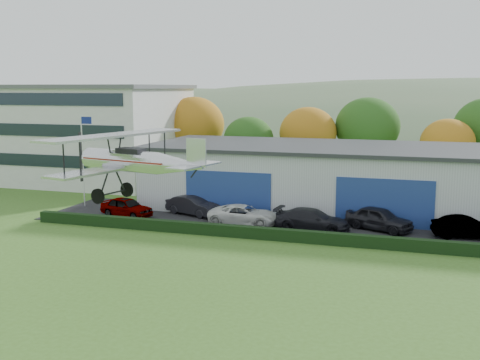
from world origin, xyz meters
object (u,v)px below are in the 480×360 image
(car_3, at_px, (312,220))
(biplane, at_px, (133,159))
(car_0, at_px, (127,207))
(office_block, at_px, (84,132))
(hangar, at_px, (389,179))
(car_4, at_px, (379,219))
(car_1, at_px, (193,205))
(car_5, at_px, (466,227))
(flagpole, at_px, (84,151))
(car_2, at_px, (244,215))

(car_3, height_order, biplane, biplane)
(car_0, distance_m, car_3, 14.80)
(car_0, bearing_deg, office_block, 54.64)
(hangar, relative_size, biplane, 4.64)
(office_block, height_order, car_4, office_block)
(car_1, relative_size, car_5, 1.05)
(office_block, relative_size, flagpole, 2.57)
(flagpole, relative_size, car_4, 1.65)
(car_4, bearing_deg, car_5, -70.34)
(car_1, distance_m, biplane, 18.82)
(car_3, bearing_deg, car_1, 82.21)
(office_block, xyz_separation_m, flagpole, (8.12, -13.00, -0.43))
(hangar, relative_size, car_1, 8.70)
(car_1, xyz_separation_m, car_2, (4.80, -1.92, -0.04))
(car_4, distance_m, car_5, 5.81)
(car_2, distance_m, car_4, 9.81)
(biplane, bearing_deg, flagpole, 141.41)
(car_0, relative_size, car_3, 0.83)
(car_4, bearing_deg, flagpole, 112.32)
(flagpole, xyz_separation_m, car_4, (24.62, -1.07, -3.91))
(car_5, xyz_separation_m, biplane, (-16.31, -16.25, 5.99))
(car_2, distance_m, biplane, 16.62)
(car_3, bearing_deg, car_4, -66.45)
(hangar, xyz_separation_m, flagpole, (-24.88, -5.98, 2.13))
(biplane, bearing_deg, car_3, 81.60)
(office_block, bearing_deg, car_3, -29.00)
(car_4, bearing_deg, car_2, 122.39)
(car_2, distance_m, car_3, 5.20)
(office_block, distance_m, car_3, 32.55)
(office_block, height_order, car_5, office_block)
(car_5, bearing_deg, biplane, 126.57)
(hangar, bearing_deg, car_1, -156.51)
(hangar, xyz_separation_m, car_2, (-9.98, -8.35, -1.88))
(hangar, xyz_separation_m, car_4, (-0.26, -7.05, -1.78))
(car_1, relative_size, biplane, 0.53)
(office_block, bearing_deg, car_5, -20.75)
(flagpole, relative_size, car_3, 1.50)
(car_5, bearing_deg, flagpole, 78.67)
(hangar, height_order, car_0, hangar)
(office_block, relative_size, car_3, 3.85)
(car_0, relative_size, biplane, 0.51)
(hangar, height_order, car_1, hangar)
(car_0, xyz_separation_m, car_2, (9.60, 0.17, -0.03))
(car_0, bearing_deg, flagpole, 78.22)
(car_0, height_order, car_4, car_4)
(car_2, distance_m, car_5, 15.53)
(flagpole, distance_m, car_1, 10.86)
(hangar, xyz_separation_m, car_1, (-14.78, -6.42, -1.84))
(office_block, distance_m, car_5, 41.43)
(office_block, relative_size, car_0, 4.64)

